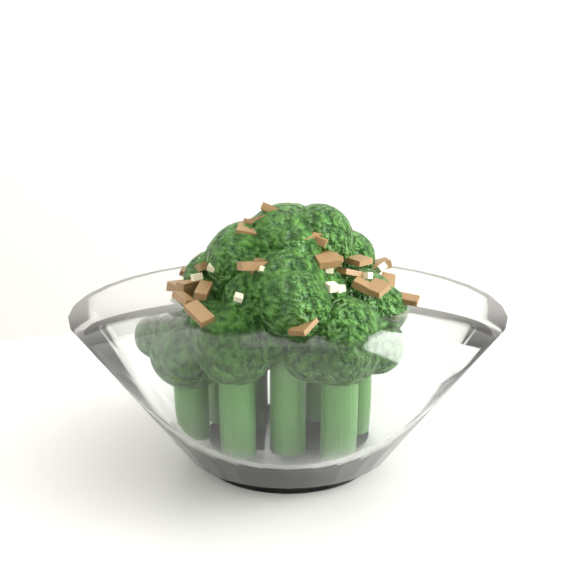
{
  "coord_description": "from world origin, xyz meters",
  "views": [
    {
      "loc": [
        0.1,
        -0.3,
        0.97
      ],
      "look_at": [
        0.1,
        0.17,
        0.85
      ],
      "focal_mm": 55.0,
      "sensor_mm": 36.0,
      "label": 1
    }
  ],
  "objects": [
    {
      "name": "broccoli_dish",
      "position": [
        0.1,
        0.17,
        0.81
      ],
      "size": [
        0.24,
        0.24,
        0.15
      ],
      "color": "white",
      "rests_on": "table"
    }
  ]
}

